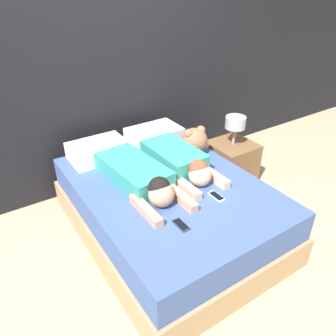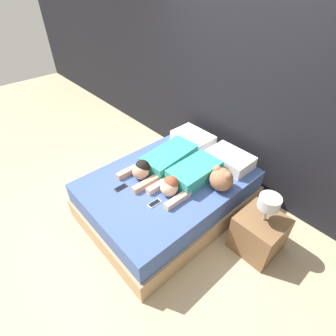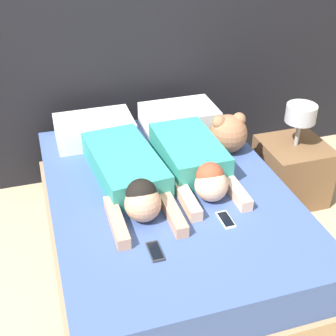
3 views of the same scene
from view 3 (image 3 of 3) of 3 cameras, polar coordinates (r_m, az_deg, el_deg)
name	(u,v)px [view 3 (image 3 of 3)]	position (r m, az deg, el deg)	size (l,w,h in m)	color
ground_plane	(168,254)	(3.17, 0.00, -10.39)	(12.00, 12.00, 0.00)	tan
wall_back	(121,13)	(3.54, -5.75, 18.30)	(12.00, 0.06, 2.60)	black
bed	(168,223)	(3.00, 0.00, -6.76)	(1.47, 1.98, 0.53)	tan
pillow_head_left	(94,129)	(3.37, -8.95, 4.68)	(0.54, 0.37, 0.16)	white
pillow_head_right	(179,118)	(3.50, 1.36, 6.17)	(0.54, 0.37, 0.16)	white
person_left	(129,175)	(2.82, -4.72, -0.82)	(0.43, 1.06, 0.23)	teal
person_right	(194,161)	(2.94, 3.25, 0.87)	(0.37, 0.89, 0.23)	teal
cell_phone_left	(155,251)	(2.40, -1.58, -10.11)	(0.06, 0.15, 0.01)	#2D2D33
cell_phone_right	(226,220)	(2.61, 7.07, -6.27)	(0.06, 0.15, 0.01)	silver
plush_toy	(228,133)	(3.18, 7.33, 4.29)	(0.26, 0.26, 0.27)	#996647
nightstand	(292,168)	(3.65, 14.85, -0.05)	(0.46, 0.46, 0.78)	brown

